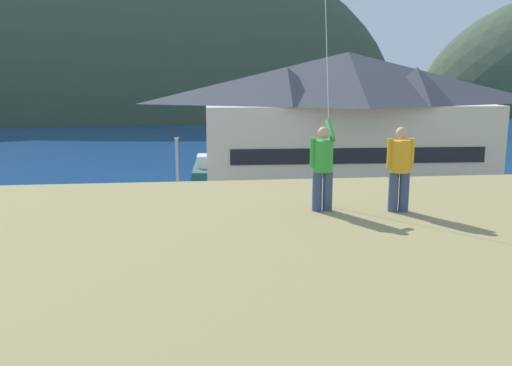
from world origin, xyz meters
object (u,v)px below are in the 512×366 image
at_px(parked_car_front_row_end, 188,245).
at_px(storage_shed_waterside, 251,171).
at_px(moored_boat_wharfside, 207,169).
at_px(parked_car_back_row_right, 160,295).
at_px(parking_light_pole, 178,184).
at_px(moored_boat_outer_mooring, 287,173).
at_px(parked_car_back_row_left, 407,246).
at_px(wharf_dock, 245,171).
at_px(parked_car_front_row_silver, 479,280).
at_px(person_kite_flyer, 323,165).
at_px(harbor_lodge, 346,123).
at_px(parked_car_corner_spot, 324,299).
at_px(person_companion, 400,167).

bearing_deg(parked_car_front_row_end, storage_shed_waterside, 71.11).
height_order(moored_boat_wharfside, parked_car_back_row_right, moored_boat_wharfside).
bearing_deg(parking_light_pole, storage_shed_waterside, 63.69).
bearing_deg(parked_car_front_row_end, moored_boat_outer_mooring, 68.04).
relative_size(moored_boat_outer_mooring, parked_car_back_row_left, 1.85).
height_order(wharf_dock, parked_car_front_row_silver, parked_car_front_row_silver).
xyz_separation_m(wharf_dock, parked_car_back_row_right, (-6.46, -32.00, 0.71)).
relative_size(moored_boat_outer_mooring, parked_car_back_row_right, 1.84).
bearing_deg(parked_car_front_row_end, wharf_dock, 78.12).
distance_m(parked_car_front_row_end, person_kite_flyer, 19.10).
distance_m(moored_boat_wharfside, parked_car_back_row_right, 31.54).
distance_m(storage_shed_waterside, wharf_dock, 11.67).
bearing_deg(harbor_lodge, parked_car_front_row_end, -131.32).
height_order(moored_boat_wharfside, moored_boat_outer_mooring, same).
height_order(storage_shed_waterside, parked_car_front_row_end, storage_shed_waterside).
xyz_separation_m(moored_boat_outer_mooring, parked_car_back_row_right, (-10.02, -28.67, 0.34)).
distance_m(moored_boat_wharfside, parked_car_front_row_silver, 33.15).
xyz_separation_m(harbor_lodge, parked_car_front_row_end, (-12.07, -13.73, -4.96)).
bearing_deg(storage_shed_waterside, parked_car_front_row_silver, -68.88).
bearing_deg(moored_boat_wharfside, parking_light_pole, -95.91).
bearing_deg(parked_car_back_row_right, moored_boat_outer_mooring, 70.73).
xyz_separation_m(parked_car_back_row_right, parked_car_front_row_end, (1.11, 6.56, 0.00)).
height_order(parked_car_back_row_right, parking_light_pole, parking_light_pole).
distance_m(harbor_lodge, person_kite_flyer, 32.57).
xyz_separation_m(wharf_dock, parked_car_front_row_end, (-5.35, -25.44, 0.71)).
distance_m(harbor_lodge, wharf_dock, 14.65).
bearing_deg(parked_car_corner_spot, parked_car_back_row_right, 169.97).
distance_m(moored_boat_wharfside, parked_car_back_row_left, 28.00).
relative_size(moored_boat_wharfside, parked_car_back_row_left, 1.95).
distance_m(moored_boat_outer_mooring, parked_car_front_row_end, 23.84).
relative_size(parked_car_front_row_silver, parked_car_corner_spot, 1.00).
relative_size(storage_shed_waterside, person_companion, 3.48).
xyz_separation_m(moored_boat_outer_mooring, person_kite_flyer, (-5.94, -39.57, 7.47)).
bearing_deg(person_companion, harbor_lodge, 76.48).
xyz_separation_m(parked_car_front_row_silver, parking_light_pole, (-13.22, 9.61, 2.66)).
relative_size(wharf_dock, parked_car_corner_spot, 3.02).
height_order(moored_boat_outer_mooring, person_companion, person_companion).
height_order(wharf_dock, parked_car_back_row_left, parked_car_back_row_left).
bearing_deg(parked_car_front_row_silver, moored_boat_outer_mooring, 97.47).
xyz_separation_m(parked_car_back_row_right, parked_car_corner_spot, (6.56, -1.16, 0.00)).
xyz_separation_m(parking_light_pole, person_kite_flyer, (3.53, -20.64, 4.47)).
bearing_deg(wharf_dock, parked_car_front_row_end, -101.88).
bearing_deg(parked_car_front_row_silver, parking_light_pole, 143.99).
xyz_separation_m(moored_boat_outer_mooring, person_companion, (-4.40, -39.82, 7.46)).
height_order(parking_light_pole, person_companion, person_companion).
distance_m(parking_light_pole, person_companion, 21.95).
distance_m(wharf_dock, parked_car_back_row_left, 27.55).
bearing_deg(wharf_dock, moored_boat_outer_mooring, -43.10).
bearing_deg(person_kite_flyer, parked_car_corner_spot, 75.74).
height_order(moored_boat_outer_mooring, parked_car_front_row_silver, moored_boat_outer_mooring).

